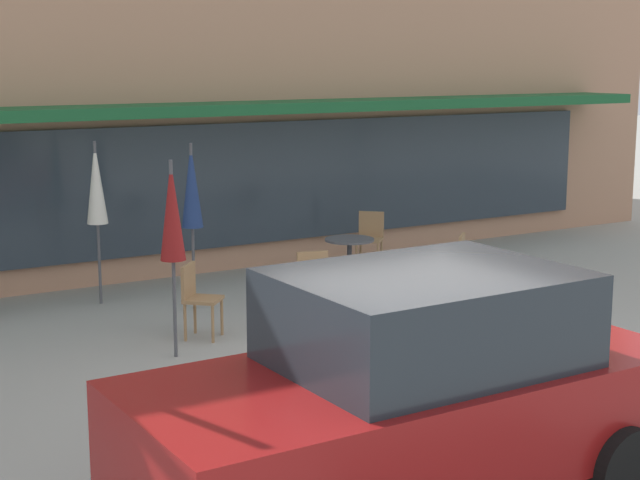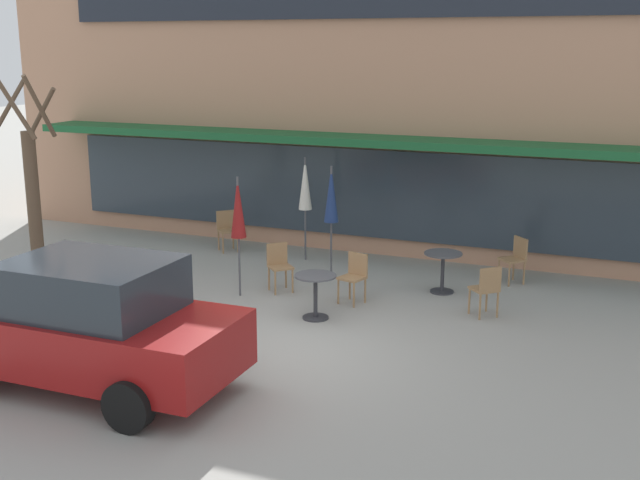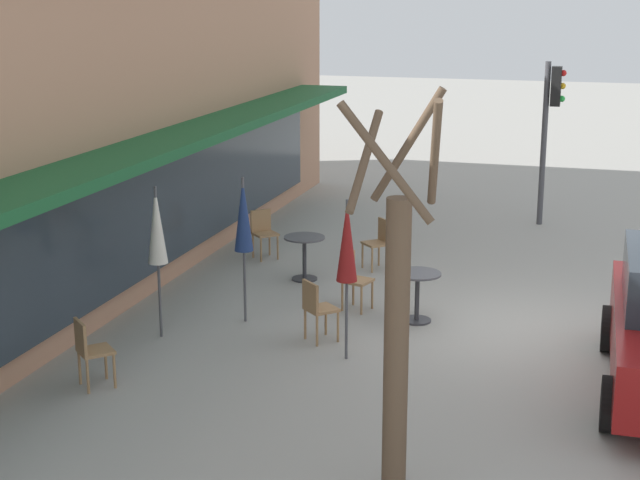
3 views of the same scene
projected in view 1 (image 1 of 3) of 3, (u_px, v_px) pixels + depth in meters
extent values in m
plane|color=#9E9B93|center=(420.00, 386.00, 9.94)|extent=(80.00, 80.00, 0.00)
cube|color=tan|center=(89.00, 26.00, 17.64)|extent=(19.86, 8.00, 7.70)
cube|color=#19592D|center=(194.00, 109.00, 14.05)|extent=(16.88, 1.10, 0.16)
cube|color=#2D3842|center=(182.00, 189.00, 14.69)|extent=(15.89, 0.10, 1.90)
cylinder|color=#333338|center=(340.00, 345.00, 11.29)|extent=(0.44, 0.44, 0.03)
cylinder|color=#333338|center=(340.00, 315.00, 11.22)|extent=(0.07, 0.07, 0.70)
cylinder|color=#4C4C51|center=(340.00, 284.00, 11.16)|extent=(0.70, 0.70, 0.03)
cylinder|color=#333338|center=(349.00, 290.00, 13.99)|extent=(0.44, 0.44, 0.03)
cylinder|color=#333338|center=(349.00, 265.00, 13.93)|extent=(0.07, 0.07, 0.70)
cylinder|color=#4C4C51|center=(350.00, 240.00, 13.86)|extent=(0.70, 0.70, 0.03)
cylinder|color=#4C4C51|center=(173.00, 260.00, 10.71)|extent=(0.04, 0.04, 2.20)
cone|color=maroon|center=(172.00, 210.00, 10.61)|extent=(0.28, 0.28, 1.10)
cylinder|color=#4C4C51|center=(193.00, 227.00, 12.80)|extent=(0.04, 0.04, 2.20)
cone|color=navy|center=(192.00, 185.00, 12.70)|extent=(0.28, 0.28, 1.10)
cylinder|color=#4C4C51|center=(98.00, 223.00, 13.08)|extent=(0.04, 0.04, 2.20)
cone|color=silver|center=(96.00, 183.00, 12.98)|extent=(0.28, 0.28, 1.10)
cylinder|color=#9E754C|center=(434.00, 283.00, 13.48)|extent=(0.04, 0.04, 0.45)
cylinder|color=#9E754C|center=(437.00, 278.00, 13.80)|extent=(0.04, 0.04, 0.45)
cylinder|color=#9E754C|center=(459.00, 285.00, 13.39)|extent=(0.04, 0.04, 0.45)
cylinder|color=#9E754C|center=(462.00, 279.00, 13.71)|extent=(0.04, 0.04, 0.45)
cube|color=#9E754C|center=(448.00, 264.00, 13.55)|extent=(0.57, 0.57, 0.04)
cube|color=#9E754C|center=(462.00, 249.00, 13.46)|extent=(0.32, 0.30, 0.40)
cylinder|color=#9E754C|center=(222.00, 317.00, 11.73)|extent=(0.04, 0.04, 0.45)
cylinder|color=#9E754C|center=(213.00, 324.00, 11.40)|extent=(0.04, 0.04, 0.45)
cylinder|color=#9E754C|center=(195.00, 315.00, 11.80)|extent=(0.04, 0.04, 0.45)
cylinder|color=#9E754C|center=(185.00, 322.00, 11.47)|extent=(0.04, 0.04, 0.45)
cube|color=#9E754C|center=(203.00, 299.00, 11.56)|extent=(0.57, 0.57, 0.04)
cube|color=#9E754C|center=(188.00, 281.00, 11.55)|extent=(0.31, 0.32, 0.40)
cylinder|color=#9E754C|center=(333.00, 309.00, 12.11)|extent=(0.04, 0.04, 0.45)
cylinder|color=#9E754C|center=(307.00, 311.00, 12.02)|extent=(0.04, 0.04, 0.45)
cylinder|color=#9E754C|center=(326.00, 302.00, 12.43)|extent=(0.04, 0.04, 0.45)
cylinder|color=#9E754C|center=(300.00, 304.00, 12.34)|extent=(0.04, 0.04, 0.45)
cube|color=#9E754C|center=(316.00, 287.00, 12.18)|extent=(0.49, 0.49, 0.04)
cube|color=#9E754C|center=(312.00, 267.00, 12.31)|extent=(0.40, 0.15, 0.40)
cylinder|color=#9E754C|center=(378.00, 257.00, 15.22)|extent=(0.04, 0.04, 0.45)
cylinder|color=#9E754C|center=(356.00, 256.00, 15.30)|extent=(0.04, 0.04, 0.45)
cylinder|color=#9E754C|center=(381.00, 253.00, 15.55)|extent=(0.04, 0.04, 0.45)
cylinder|color=#9E754C|center=(360.00, 252.00, 15.62)|extent=(0.04, 0.04, 0.45)
cube|color=#9E754C|center=(369.00, 240.00, 15.38)|extent=(0.57, 0.57, 0.04)
cube|color=#9E754C|center=(371.00, 224.00, 15.51)|extent=(0.31, 0.31, 0.40)
cube|color=maroon|center=(408.00, 415.00, 7.17)|extent=(4.22, 1.84, 0.76)
cube|color=#232B33|center=(426.00, 317.00, 7.12)|extent=(2.12, 1.62, 0.68)
cylinder|color=black|center=(195.00, 460.00, 7.31)|extent=(0.64, 0.23, 0.64)
cylinder|color=black|center=(623.00, 468.00, 7.16)|extent=(0.64, 0.23, 0.64)
cylinder|color=black|center=(464.00, 397.00, 8.67)|extent=(0.64, 0.23, 0.64)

